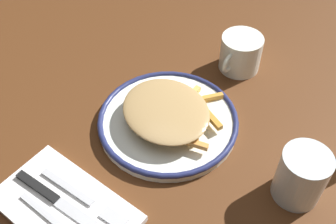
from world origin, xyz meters
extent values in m
plane|color=#502B13|center=(0.00, 0.00, 0.00)|extent=(2.60, 2.60, 0.00)
cylinder|color=white|center=(0.00, 0.00, 0.01)|extent=(0.27, 0.27, 0.02)
torus|color=navy|center=(0.00, 0.00, 0.02)|extent=(0.27, 0.27, 0.01)
cube|color=#F7BE52|center=(0.01, -0.03, 0.03)|extent=(0.03, 0.07, 0.01)
cube|color=gold|center=(0.00, -0.02, 0.02)|extent=(0.03, 0.08, 0.01)
cube|color=gold|center=(-0.02, 0.02, 0.02)|extent=(0.09, 0.03, 0.01)
cube|color=gold|center=(-0.08, 0.02, 0.02)|extent=(0.08, 0.06, 0.01)
cube|color=#D6B354|center=(-0.07, 0.00, 0.02)|extent=(0.07, 0.01, 0.01)
cube|color=#D98F40|center=(0.03, 0.06, 0.03)|extent=(0.03, 0.08, 0.01)
cube|color=gold|center=(0.01, 0.00, 0.03)|extent=(0.08, 0.06, 0.01)
cube|color=gold|center=(-0.01, -0.01, 0.02)|extent=(0.05, 0.06, 0.01)
cube|color=#C8872F|center=(-0.05, 0.05, 0.03)|extent=(0.04, 0.09, 0.01)
cube|color=#BF8F3A|center=(0.04, 0.02, 0.02)|extent=(0.03, 0.08, 0.01)
cube|color=#E8AC53|center=(0.00, 0.04, 0.03)|extent=(0.05, 0.08, 0.01)
cube|color=orange|center=(0.01, 0.04, 0.03)|extent=(0.07, 0.05, 0.01)
cube|color=gold|center=(0.00, -0.05, 0.02)|extent=(0.04, 0.08, 0.01)
cube|color=#EDBC53|center=(0.02, 0.02, 0.03)|extent=(0.06, 0.03, 0.01)
cube|color=gold|center=(0.00, 0.00, 0.04)|extent=(0.09, 0.06, 0.01)
ellipsoid|color=tan|center=(0.01, 0.00, 0.05)|extent=(0.20, 0.21, 0.02)
cube|color=white|center=(0.25, -0.01, 0.01)|extent=(0.14, 0.24, 0.01)
cube|color=silver|center=(0.22, -0.04, 0.02)|extent=(0.02, 0.11, 0.01)
cube|color=silver|center=(0.21, 0.06, 0.01)|extent=(0.02, 0.05, 0.00)
cube|color=black|center=(0.25, -0.07, 0.02)|extent=(0.02, 0.09, 0.01)
cube|color=silver|center=(0.24, 0.03, 0.01)|extent=(0.03, 0.12, 0.00)
cube|color=silver|center=(0.28, -0.03, 0.02)|extent=(0.01, 0.10, 0.00)
cylinder|color=silver|center=(-0.01, 0.26, 0.05)|extent=(0.08, 0.08, 0.10)
cylinder|color=white|center=(-0.23, 0.02, 0.04)|extent=(0.09, 0.09, 0.08)
torus|color=white|center=(-0.18, 0.02, 0.04)|extent=(0.04, 0.01, 0.04)
camera|label=1|loc=(0.40, 0.31, 0.58)|focal=42.67mm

